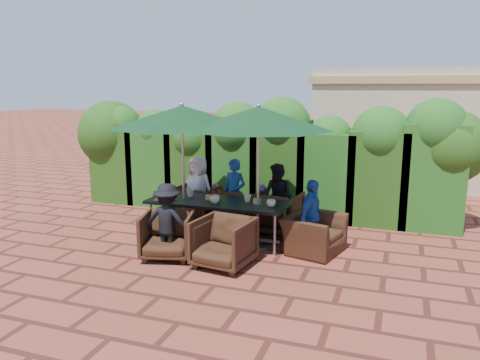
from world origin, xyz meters
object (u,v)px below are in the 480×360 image
(chair_far_right, at_px, (277,211))
(chair_near_right, at_px, (224,240))
(dining_table, at_px, (217,205))
(umbrella_right, at_px, (259,119))
(chair_near_left, at_px, (168,233))
(umbrella_left, at_px, (182,117))
(chair_far_mid, at_px, (241,206))
(chair_end_right, at_px, (314,228))
(chair_far_left, at_px, (196,203))

(chair_far_right, height_order, chair_near_right, chair_far_right)
(dining_table, height_order, umbrella_right, umbrella_right)
(chair_far_right, bearing_deg, chair_near_left, 59.74)
(umbrella_left, distance_m, chair_near_right, 2.35)
(dining_table, relative_size, umbrella_right, 1.00)
(chair_far_mid, height_order, chair_far_right, chair_far_right)
(chair_far_right, height_order, chair_end_right, chair_far_right)
(dining_table, relative_size, chair_near_right, 2.96)
(chair_far_mid, xyz_separation_m, chair_end_right, (1.62, -0.94, -0.00))
(umbrella_left, relative_size, chair_near_left, 3.13)
(umbrella_right, height_order, chair_far_left, umbrella_right)
(chair_near_left, xyz_separation_m, chair_end_right, (2.19, 1.02, 0.01))
(umbrella_right, distance_m, chair_end_right, 2.03)
(chair_far_left, bearing_deg, chair_far_right, -178.40)
(chair_far_left, bearing_deg, dining_table, 135.48)
(chair_far_right, relative_size, chair_near_right, 1.02)
(umbrella_right, bearing_deg, chair_far_left, 150.34)
(dining_table, bearing_deg, umbrella_right, -2.16)
(umbrella_right, xyz_separation_m, chair_end_right, (0.96, 0.06, -1.79))
(umbrella_left, distance_m, chair_far_mid, 2.19)
(chair_near_right, relative_size, chair_end_right, 0.87)
(dining_table, distance_m, chair_far_left, 1.23)
(chair_end_right, bearing_deg, chair_far_mid, 74.04)
(chair_far_right, distance_m, chair_near_right, 1.95)
(chair_far_mid, bearing_deg, chair_near_left, 89.50)
(dining_table, distance_m, chair_far_right, 1.25)
(umbrella_right, distance_m, chair_far_right, 2.00)
(chair_near_left, xyz_separation_m, chair_near_right, (0.99, -0.07, 0.01))
(chair_far_left, height_order, chair_near_right, chair_far_left)
(umbrella_right, xyz_separation_m, chair_far_left, (-1.59, 0.90, -1.79))
(chair_far_left, distance_m, chair_near_right, 2.36)
(chair_far_mid, distance_m, chair_end_right, 1.88)
(chair_far_left, relative_size, chair_near_right, 1.01)
(chair_far_mid, bearing_deg, chair_near_right, 117.48)
(umbrella_left, relative_size, chair_near_right, 3.05)
(chair_far_right, bearing_deg, chair_far_left, 5.18)
(chair_end_right, bearing_deg, umbrella_left, 106.70)
(chair_far_right, xyz_separation_m, chair_end_right, (0.85, -0.83, -0.01))
(chair_near_left, bearing_deg, chair_end_right, 9.57)
(umbrella_right, xyz_separation_m, chair_near_left, (-1.23, -0.96, -1.80))
(umbrella_left, distance_m, chair_far_right, 2.50)
(chair_far_left, bearing_deg, chair_near_left, 102.92)
(chair_near_right, bearing_deg, chair_near_left, -176.11)
(chair_far_mid, relative_size, chair_near_left, 1.03)
(chair_far_right, height_order, chair_near_left, chair_far_right)
(chair_far_mid, bearing_deg, umbrella_left, 71.13)
(chair_far_mid, xyz_separation_m, chair_near_right, (0.43, -2.03, -0.00))
(chair_far_left, bearing_deg, chair_far_mid, -171.80)
(chair_far_mid, bearing_deg, chair_end_right, 165.32)
(umbrella_right, distance_m, chair_near_right, 2.08)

